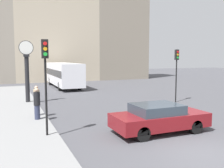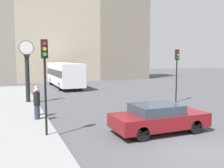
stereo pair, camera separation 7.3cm
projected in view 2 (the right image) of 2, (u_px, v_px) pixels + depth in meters
The scene contains 10 objects.
ground_plane at pixel (201, 153), 8.78m from camera, with size 120.00×120.00×0.00m, color #47474C.
sidewalk_corner at pixel (17, 107), 16.51m from camera, with size 2.83×25.61×0.13m, color gray.
building_row at pixel (49, 28), 35.63m from camera, with size 29.25×5.00×17.84m.
sedan_car at pixel (159, 118), 11.13m from camera, with size 4.29×1.86×1.28m.
bus_distant at pixel (64, 73), 28.41m from camera, with size 2.40×9.64×2.73m.
traffic_light_near at pixel (45, 67), 10.08m from camera, with size 0.26×0.24×3.93m.
traffic_light_far at pixel (177, 65), 18.51m from camera, with size 0.26×0.24×3.94m.
street_clock at pixel (27, 71), 17.99m from camera, with size 1.01×0.39×4.43m.
pedestrian_black_jacket at pixel (37, 104), 12.96m from camera, with size 0.33×0.33×1.64m.
pedestrian_tan_coat at pixel (37, 101), 13.85m from camera, with size 0.33×0.33×1.66m.
Camera 2 is at (-6.15, -6.63, 3.32)m, focal length 40.00 mm.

